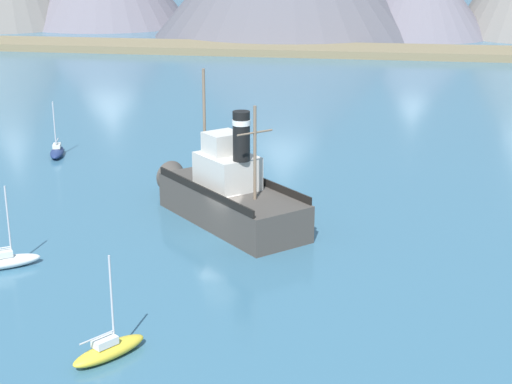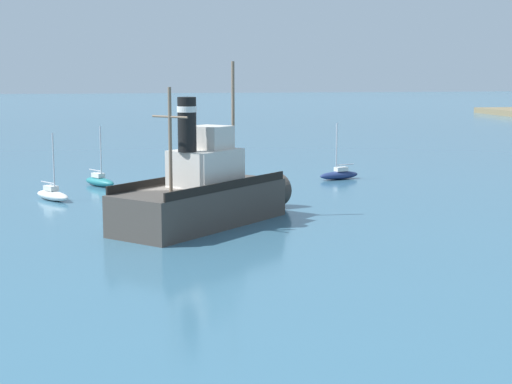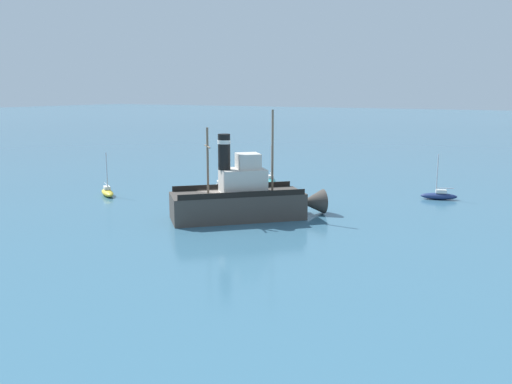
# 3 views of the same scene
# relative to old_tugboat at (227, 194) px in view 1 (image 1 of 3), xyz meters

# --- Properties ---
(ground_plane) EXTENTS (600.00, 600.00, 0.00)m
(ground_plane) POSITION_rel_old_tugboat_xyz_m (0.22, -3.00, -1.83)
(ground_plane) COLOR #38667F
(shoreline_strip) EXTENTS (240.00, 12.00, 1.20)m
(shoreline_strip) POSITION_rel_old_tugboat_xyz_m (0.22, 82.98, -1.23)
(shoreline_strip) COLOR #7A6B4C
(shoreline_strip) RESTS_ON ground
(old_tugboat) EXTENTS (12.42, 12.71, 9.90)m
(old_tugboat) POSITION_rel_old_tugboat_xyz_m (0.00, 0.00, 0.00)
(old_tugboat) COLOR #423D38
(old_tugboat) RESTS_ON ground
(sailboat_yellow) EXTENTS (3.08, 3.74, 4.90)m
(sailboat_yellow) POSITION_rel_old_tugboat_xyz_m (-1.74, -18.80, -1.40)
(sailboat_yellow) COLOR gold
(sailboat_yellow) RESTS_ON ground
(sailboat_navy) EXTENTS (2.13, 3.96, 4.90)m
(sailboat_navy) POSITION_rel_old_tugboat_xyz_m (-17.86, 13.88, -1.40)
(sailboat_navy) COLOR navy
(sailboat_navy) RESTS_ON ground
(sailboat_white) EXTENTS (3.75, 3.07, 4.90)m
(sailboat_white) POSITION_rel_old_tugboat_xyz_m (-10.99, -9.89, -1.40)
(sailboat_white) COLOR white
(sailboat_white) RESTS_ON ground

